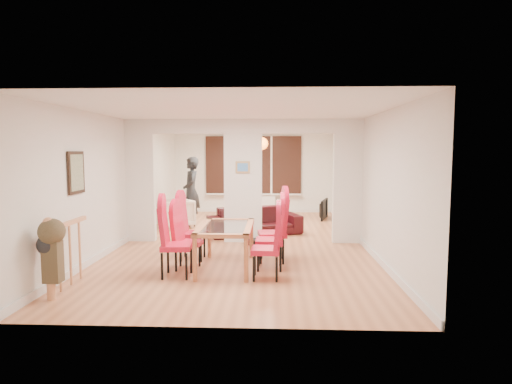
# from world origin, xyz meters

# --- Properties ---
(floor) EXTENTS (5.00, 9.00, 0.01)m
(floor) POSITION_xyz_m (0.00, 0.00, 0.00)
(floor) COLOR #C2774E
(floor) RESTS_ON ground
(room_walls) EXTENTS (5.00, 9.00, 2.60)m
(room_walls) POSITION_xyz_m (0.00, 0.00, 1.30)
(room_walls) COLOR silver
(room_walls) RESTS_ON floor
(divider_wall) EXTENTS (5.00, 0.18, 2.60)m
(divider_wall) POSITION_xyz_m (0.00, 0.00, 1.30)
(divider_wall) COLOR white
(divider_wall) RESTS_ON floor
(bay_window_blinds) EXTENTS (3.00, 0.08, 1.80)m
(bay_window_blinds) POSITION_xyz_m (0.00, 4.44, 1.50)
(bay_window_blinds) COLOR black
(bay_window_blinds) RESTS_ON room_walls
(radiator) EXTENTS (1.40, 0.08, 0.50)m
(radiator) POSITION_xyz_m (0.00, 4.40, 0.30)
(radiator) COLOR white
(radiator) RESTS_ON floor
(pendant_light) EXTENTS (0.36, 0.36, 0.36)m
(pendant_light) POSITION_xyz_m (0.30, 3.30, 2.15)
(pendant_light) COLOR orange
(pendant_light) RESTS_ON room_walls
(stair_newel) EXTENTS (0.40, 1.20, 1.10)m
(stair_newel) POSITION_xyz_m (-2.25, -3.20, 0.55)
(stair_newel) COLOR tan
(stair_newel) RESTS_ON floor
(wall_poster) EXTENTS (0.04, 0.52, 0.67)m
(wall_poster) POSITION_xyz_m (-2.47, -2.40, 1.60)
(wall_poster) COLOR gray
(wall_poster) RESTS_ON room_walls
(pillar_photo) EXTENTS (0.30, 0.03, 0.25)m
(pillar_photo) POSITION_xyz_m (0.00, -0.10, 1.60)
(pillar_photo) COLOR #4C8CD8
(pillar_photo) RESTS_ON divider_wall
(dining_table) EXTENTS (0.86, 1.54, 0.72)m
(dining_table) POSITION_xyz_m (-0.13, -2.12, 0.36)
(dining_table) COLOR #BC6F45
(dining_table) RESTS_ON floor
(dining_chair_la) EXTENTS (0.49, 0.49, 1.13)m
(dining_chair_la) POSITION_xyz_m (-0.84, -2.60, 0.56)
(dining_chair_la) COLOR red
(dining_chair_la) RESTS_ON floor
(dining_chair_lb) EXTENTS (0.47, 0.47, 1.01)m
(dining_chair_lb) POSITION_xyz_m (-0.76, -2.17, 0.51)
(dining_chair_lb) COLOR red
(dining_chair_lb) RESTS_ON floor
(dining_chair_lc) EXTENTS (0.49, 0.49, 1.09)m
(dining_chair_lc) POSITION_xyz_m (-0.79, -1.56, 0.55)
(dining_chair_lc) COLOR red
(dining_chair_lc) RESTS_ON floor
(dining_chair_ra) EXTENTS (0.43, 0.43, 1.05)m
(dining_chair_ra) POSITION_xyz_m (0.53, -2.66, 0.52)
(dining_chair_ra) COLOR red
(dining_chair_ra) RESTS_ON floor
(dining_chair_rb) EXTENTS (0.45, 0.45, 1.11)m
(dining_chair_rb) POSITION_xyz_m (0.58, -2.11, 0.55)
(dining_chair_rb) COLOR red
(dining_chair_rb) RESTS_ON floor
(dining_chair_rc) EXTENTS (0.53, 0.53, 1.16)m
(dining_chair_rc) POSITION_xyz_m (0.63, -1.63, 0.58)
(dining_chair_rc) COLOR red
(dining_chair_rc) RESTS_ON floor
(sofa) EXTENTS (2.29, 1.54, 0.62)m
(sofa) POSITION_xyz_m (0.21, 0.83, 0.31)
(sofa) COLOR black
(sofa) RESTS_ON floor
(armchair) EXTENTS (1.08, 1.09, 0.72)m
(armchair) POSITION_xyz_m (-1.84, 1.61, 0.36)
(armchair) COLOR #F6E3D0
(armchair) RESTS_ON floor
(person) EXTENTS (0.74, 0.58, 1.78)m
(person) POSITION_xyz_m (-1.49, 1.94, 0.89)
(person) COLOR black
(person) RESTS_ON floor
(television) EXTENTS (0.97, 0.38, 0.56)m
(television) POSITION_xyz_m (2.00, 3.18, 0.28)
(television) COLOR black
(television) RESTS_ON floor
(coffee_table) EXTENTS (0.90, 0.46, 0.20)m
(coffee_table) POSITION_xyz_m (0.33, 2.70, 0.10)
(coffee_table) COLOR #371A12
(coffee_table) RESTS_ON floor
(bottle) EXTENTS (0.06, 0.06, 0.26)m
(bottle) POSITION_xyz_m (0.11, 2.78, 0.33)
(bottle) COLOR #143F19
(bottle) RESTS_ON coffee_table
(bowl) EXTENTS (0.21, 0.21, 0.05)m
(bowl) POSITION_xyz_m (0.18, 2.66, 0.23)
(bowl) COLOR #371A12
(bowl) RESTS_ON coffee_table
(shoes) EXTENTS (0.25, 0.27, 0.11)m
(shoes) POSITION_xyz_m (0.18, -0.24, 0.05)
(shoes) COLOR black
(shoes) RESTS_ON floor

